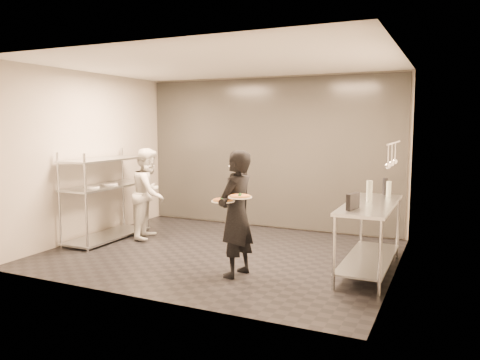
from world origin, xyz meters
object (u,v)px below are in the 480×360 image
at_px(chef, 149,193).
at_px(pos_monitor, 353,201).
at_px(bottle_dark, 385,186).
at_px(waiter, 236,214).
at_px(pass_rack, 106,194).
at_px(pizza_plate_far, 240,196).
at_px(bottle_green, 369,191).
at_px(bottle_clear, 389,189).
at_px(prep_counter, 370,225).
at_px(pizza_plate_near, 223,200).
at_px(salad_plate, 238,165).

xyz_separation_m(chef, pos_monitor, (3.61, -0.91, 0.25)).
bearing_deg(bottle_dark, waiter, -133.97).
distance_m(pass_rack, pizza_plate_far, 3.20).
xyz_separation_m(chef, bottle_dark, (3.80, 0.43, 0.28)).
xyz_separation_m(pass_rack, bottle_dark, (4.40, 0.80, 0.27)).
distance_m(bottle_green, bottle_clear, 0.56).
height_order(prep_counter, chef, chef).
xyz_separation_m(pizza_plate_far, bottle_dark, (1.42, 1.91, -0.03)).
bearing_deg(bottle_green, prep_counter, -67.52).
distance_m(pizza_plate_far, bottle_dark, 2.38).
height_order(waiter, chef, waiter).
height_order(chef, bottle_dark, chef).
bearing_deg(bottle_dark, pizza_plate_near, -131.61).
bearing_deg(salad_plate, pos_monitor, -0.37).
xyz_separation_m(waiter, bottle_clear, (1.66, 1.45, 0.23)).
relative_size(salad_plate, bottle_clear, 1.17).
relative_size(pass_rack, bottle_green, 5.68).
xyz_separation_m(salad_plate, pos_monitor, (1.51, -0.01, -0.38)).
relative_size(prep_counter, bottle_dark, 7.28).
bearing_deg(prep_counter, chef, 174.30).
relative_size(pass_rack, pos_monitor, 5.91).
xyz_separation_m(chef, pizza_plate_far, (2.38, -1.48, 0.31)).
xyz_separation_m(waiter, chef, (-2.21, 1.22, -0.04)).
height_order(pizza_plate_near, bottle_green, bottle_green).
bearing_deg(bottle_green, chef, 175.41).
height_order(salad_plate, bottle_clear, salad_plate).
height_order(pass_rack, pizza_plate_near, pass_rack).
relative_size(pizza_plate_far, salad_plate, 1.10).
bearing_deg(pizza_plate_near, pos_monitor, 19.76).
xyz_separation_m(waiter, pizza_plate_far, (0.17, -0.26, 0.27)).
bearing_deg(chef, prep_counter, -112.81).
bearing_deg(chef, pass_rack, 104.92).
distance_m(pass_rack, waiter, 2.94).
distance_m(chef, pizza_plate_far, 2.82).
relative_size(pizza_plate_far, pos_monitor, 1.07).
relative_size(pos_monitor, bottle_dark, 1.09).
xyz_separation_m(waiter, salad_plate, (-0.12, 0.31, 0.60)).
bearing_deg(pos_monitor, waiter, -154.26).
xyz_separation_m(salad_plate, bottle_dark, (1.70, 1.33, -0.36)).
relative_size(pizza_plate_far, bottle_green, 1.03).
xyz_separation_m(waiter, bottle_dark, (1.59, 1.65, 0.24)).
distance_m(pass_rack, bottle_clear, 4.52).
xyz_separation_m(pass_rack, chef, (0.60, 0.38, -0.00)).
distance_m(waiter, bottle_clear, 2.22).
height_order(prep_counter, bottle_green, bottle_green).
bearing_deg(bottle_clear, prep_counter, -103.58).
distance_m(prep_counter, bottle_clear, 0.74).
height_order(pass_rack, bottle_green, pass_rack).
bearing_deg(prep_counter, pass_rack, -179.97).
xyz_separation_m(pizza_plate_far, salad_plate, (-0.29, 0.57, 0.32)).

